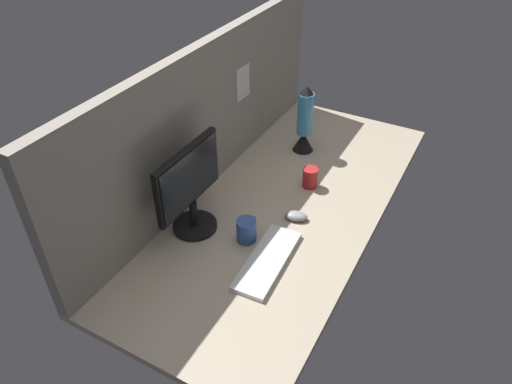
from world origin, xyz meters
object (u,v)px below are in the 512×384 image
at_px(keyboard, 268,260).
at_px(monitor, 190,187).
at_px(mug_ceramic_blue, 247,230).
at_px(lava_lamp, 304,124).
at_px(mug_red_plastic, 310,177).
at_px(mouse, 296,216).

bearing_deg(keyboard, monitor, 81.05).
bearing_deg(monitor, mug_ceramic_blue, -80.35).
height_order(monitor, lava_lamp, monitor).
bearing_deg(lava_lamp, keyboard, -165.13).
bearing_deg(mug_red_plastic, monitor, 148.05).
height_order(monitor, mug_ceramic_blue, monitor).
bearing_deg(mug_ceramic_blue, mug_red_plastic, -9.64).
bearing_deg(mouse, lava_lamp, 3.90).
xyz_separation_m(keyboard, mouse, (0.28, 0.01, 0.01)).
bearing_deg(lava_lamp, mug_ceramic_blue, -173.75).
xyz_separation_m(keyboard, lava_lamp, (0.79, 0.21, 0.13)).
xyz_separation_m(monitor, keyboard, (-0.03, -0.36, -0.19)).
height_order(keyboard, lava_lamp, lava_lamp).
height_order(monitor, mug_red_plastic, monitor).
distance_m(mug_ceramic_blue, mug_red_plastic, 0.45).
distance_m(keyboard, mug_red_plastic, 0.52).
bearing_deg(mug_ceramic_blue, lava_lamp, 6.25).
bearing_deg(monitor, keyboard, -95.60).
xyz_separation_m(keyboard, mug_ceramic_blue, (0.07, 0.13, 0.04)).
xyz_separation_m(monitor, lava_lamp, (0.75, -0.15, -0.06)).
relative_size(mug_ceramic_blue, lava_lamp, 0.33).
relative_size(monitor, mouse, 3.88).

